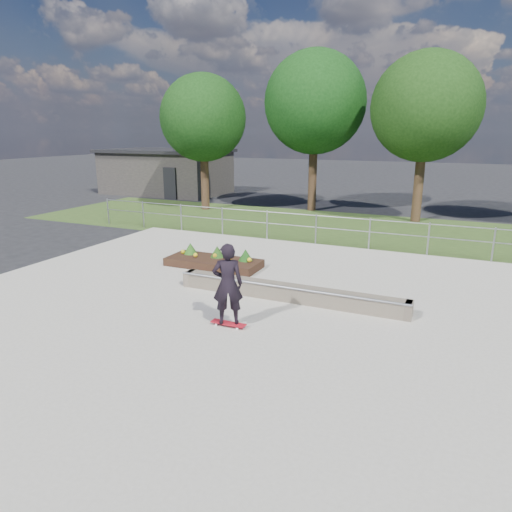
{
  "coord_description": "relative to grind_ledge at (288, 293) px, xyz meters",
  "views": [
    {
      "loc": [
        4.8,
        -8.81,
        4.2
      ],
      "look_at": [
        0.2,
        1.5,
        1.1
      ],
      "focal_mm": 32.0,
      "sensor_mm": 36.0,
      "label": 1
    }
  ],
  "objects": [
    {
      "name": "tree_mid_left",
      "position": [
        -3.63,
        13.57,
        5.34
      ],
      "size": [
        5.25,
        5.25,
        8.25
      ],
      "color": "#311E13",
      "rests_on": "ground"
    },
    {
      "name": "concrete_slab",
      "position": [
        -1.13,
        -1.43,
        -0.23
      ],
      "size": [
        15.0,
        15.0,
        0.06
      ],
      "primitive_type": "cube",
      "color": "#A6A093",
      "rests_on": "ground"
    },
    {
      "name": "tree_far_left",
      "position": [
        -9.13,
        11.57,
        4.59
      ],
      "size": [
        4.55,
        4.55,
        7.15
      ],
      "color": "#362115",
      "rests_on": "ground"
    },
    {
      "name": "grind_ledge",
      "position": [
        0.0,
        0.0,
        0.0
      ],
      "size": [
        6.0,
        0.44,
        0.43
      ],
      "color": "brown",
      "rests_on": "concrete_slab"
    },
    {
      "name": "grass_verge",
      "position": [
        -1.13,
        9.57,
        -0.25
      ],
      "size": [
        30.0,
        8.0,
        0.02
      ],
      "primitive_type": "cube",
      "color": "#2E451B",
      "rests_on": "ground"
    },
    {
      "name": "tree_mid_right",
      "position": [
        1.87,
        12.57,
        4.97
      ],
      "size": [
        4.9,
        4.9,
        7.7
      ],
      "color": "#352215",
      "rests_on": "ground"
    },
    {
      "name": "skateboarder",
      "position": [
        -0.65,
        -2.05,
        0.77
      ],
      "size": [
        0.8,
        0.68,
        1.88
      ],
      "color": "white",
      "rests_on": "concrete_slab"
    },
    {
      "name": "fence",
      "position": [
        -1.13,
        6.07,
        0.51
      ],
      "size": [
        20.06,
        0.06,
        1.2
      ],
      "color": "#999BA1",
      "rests_on": "ground"
    },
    {
      "name": "planter_bed",
      "position": [
        -3.19,
        1.89,
        -0.02
      ],
      "size": [
        3.0,
        1.2,
        0.61
      ],
      "color": "black",
      "rests_on": "concrete_slab"
    },
    {
      "name": "ground",
      "position": [
        -1.13,
        -1.43,
        -0.26
      ],
      "size": [
        120.0,
        120.0,
        0.0
      ],
      "primitive_type": "plane",
      "color": "black",
      "rests_on": "ground"
    },
    {
      "name": "building",
      "position": [
        -15.12,
        16.57,
        1.25
      ],
      "size": [
        8.4,
        5.4,
        3.0
      ],
      "color": "#2E2B29",
      "rests_on": "ground"
    }
  ]
}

